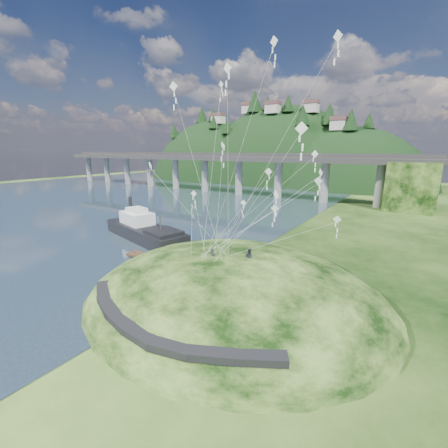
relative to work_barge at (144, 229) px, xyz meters
The scene contains 10 objects.
ground 21.17m from the work_barge, 33.44° to the right, with size 320.00×320.00×0.00m, color black.
water 57.45m from the work_barge, 161.34° to the left, with size 240.00×240.00×0.00m, color #304558.
grass_hill 27.55m from the work_barge, 20.60° to the right, with size 36.00×32.00×13.00m.
footpath 32.94m from the work_barge, 40.45° to the right, with size 22.29×5.84×0.83m.
bridge 59.63m from the work_barge, 98.62° to the left, with size 160.00×11.00×15.00m.
far_ridge 113.93m from the work_barge, 103.22° to the left, with size 153.00×70.00×94.50m.
work_barge is the anchor object (origin of this frame).
wooden_dock 13.41m from the work_barge, 31.58° to the right, with size 12.67×2.80×0.90m.
kite_flyers 28.57m from the work_barge, 21.02° to the right, with size 4.58×2.55×1.98m.
kite_swarm 32.42m from the work_barge, 18.09° to the right, with size 21.02×15.38×18.11m.
Camera 1 is at (24.47, -24.83, 16.25)m, focal length 24.00 mm.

